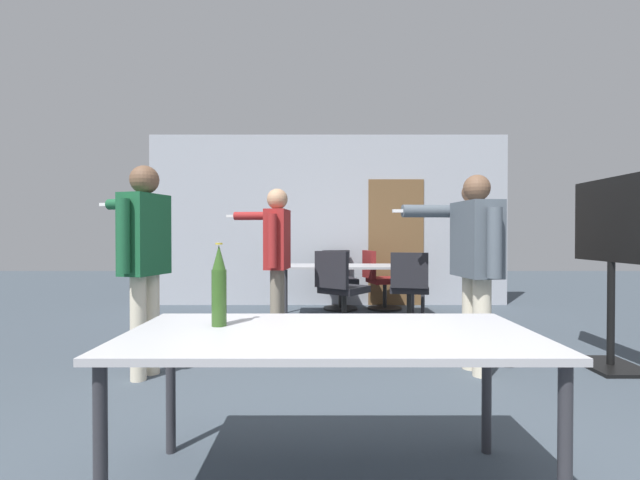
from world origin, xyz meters
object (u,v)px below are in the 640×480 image
object	(u,v)px
tv_screen	(613,252)
office_chair_mid_tucked	(410,292)
person_right_polo	(476,255)
beer_bottle	(220,287)
person_center_tall	(472,245)
office_chair_far_right	(340,282)
office_chair_near_pushed	(381,282)
person_near_casual	(277,249)
office_chair_far_left	(341,294)
person_far_watching	(144,248)

from	to	relation	value
tv_screen	office_chair_mid_tucked	world-z (taller)	tv_screen
person_right_polo	beer_bottle	bearing A→B (deg)	125.42
person_center_tall	beer_bottle	distance (m)	3.31
office_chair_mid_tucked	office_chair_far_right	distance (m)	1.62
office_chair_near_pushed	beer_bottle	size ratio (longest dim) A/B	2.34
person_near_casual	beer_bottle	xyz separation A→B (m)	(-0.01, -2.48, -0.09)
person_center_tall	office_chair_mid_tucked	world-z (taller)	person_center_tall
office_chair_far_left	tv_screen	bearing A→B (deg)	6.93
office_chair_far_left	beer_bottle	size ratio (longest dim) A/B	2.47
person_right_polo	beer_bottle	world-z (taller)	person_right_polo
office_chair_mid_tucked	beer_bottle	size ratio (longest dim) A/B	2.42
tv_screen	person_center_tall	distance (m)	1.26
tv_screen	beer_bottle	size ratio (longest dim) A/B	4.23
office_chair_far_left	beer_bottle	distance (m)	3.14
beer_bottle	person_far_watching	bearing A→B (deg)	123.29
person_far_watching	office_chair_far_left	size ratio (longest dim) A/B	1.78
tv_screen	office_chair_near_pushed	xyz separation A→B (m)	(-1.58, 2.88, -0.58)
person_near_casual	person_right_polo	size ratio (longest dim) A/B	0.99
person_near_casual	office_chair_far_right	distance (m)	2.37
office_chair_far_right	office_chair_near_pushed	distance (m)	0.63
person_center_tall	person_right_polo	size ratio (longest dim) A/B	1.04
person_near_casual	office_chair_far_right	bearing A→B (deg)	-12.76
office_chair_mid_tucked	office_chair_near_pushed	xyz separation A→B (m)	(-0.17, 1.32, -0.02)
office_chair_far_right	office_chair_mid_tucked	bearing A→B (deg)	106.68
person_center_tall	beer_bottle	xyz separation A→B (m)	(-2.09, -2.57, -0.14)
office_chair_far_right	office_chair_far_left	xyz separation A→B (m)	(-0.06, -1.63, 0.04)
office_chair_mid_tucked	person_center_tall	bearing A→B (deg)	-40.96
tv_screen	office_chair_far_left	world-z (taller)	tv_screen
person_near_casual	office_chair_near_pushed	distance (m)	2.57
office_chair_far_right	beer_bottle	world-z (taller)	beer_bottle
person_near_casual	person_far_watching	size ratio (longest dim) A/B	0.96
person_center_tall	person_right_polo	distance (m)	1.06
tv_screen	person_far_watching	size ratio (longest dim) A/B	0.96
person_near_casual	person_far_watching	bearing A→B (deg)	143.44
person_center_tall	office_chair_far_left	distance (m)	1.56
office_chair_far_right	office_chair_near_pushed	size ratio (longest dim) A/B	0.99
tv_screen	office_chair_far_right	world-z (taller)	tv_screen
office_chair_far_left	office_chair_near_pushed	bearing A→B (deg)	103.62
person_near_casual	office_chair_mid_tucked	bearing A→B (deg)	-57.43
office_chair_near_pushed	office_chair_far_left	bearing A→B (deg)	-38.01
person_right_polo	beer_bottle	distance (m)	2.36
person_right_polo	person_center_tall	bearing A→B (deg)	-24.21
person_far_watching	tv_screen	bearing A→B (deg)	-71.28
tv_screen	office_chair_near_pushed	bearing A→B (deg)	-151.23
person_near_casual	beer_bottle	world-z (taller)	person_near_casual
tv_screen	person_right_polo	world-z (taller)	person_right_polo
tv_screen	person_right_polo	bearing A→B (deg)	-84.50
person_far_watching	office_chair_far_left	distance (m)	2.36
person_right_polo	office_chair_far_right	distance (m)	3.29
tv_screen	person_near_casual	size ratio (longest dim) A/B	1.01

